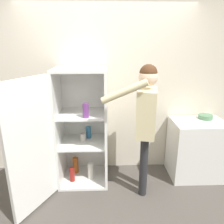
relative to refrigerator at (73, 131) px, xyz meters
name	(u,v)px	position (x,y,z in m)	size (l,w,h in m)	color
ground_plane	(109,206)	(0.47, -0.53, -0.81)	(12.00, 12.00, 0.00)	#4C4742
wall_back	(107,91)	(0.47, 0.45, 0.46)	(7.00, 0.06, 2.55)	beige
refrigerator	(73,131)	(0.00, 0.00, 0.00)	(1.06, 1.23, 1.66)	white
person	(146,114)	(0.95, -0.23, 0.31)	(0.73, 0.53, 1.74)	#262628
counter	(196,149)	(1.81, 0.12, -0.37)	(0.75, 0.57, 0.88)	white
bowl	(206,117)	(1.95, 0.23, 0.10)	(0.21, 0.21, 0.06)	#517F5B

